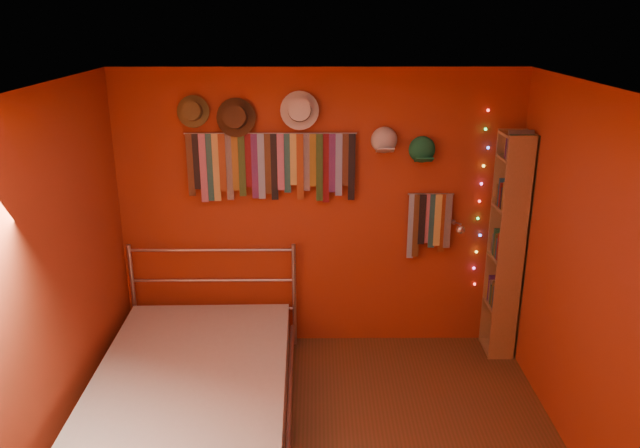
{
  "coord_description": "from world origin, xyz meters",
  "views": [
    {
      "loc": [
        -0.02,
        -3.48,
        2.92
      ],
      "look_at": [
        0.01,
        0.9,
        1.43
      ],
      "focal_mm": 35.0,
      "sensor_mm": 36.0,
      "label": 1
    }
  ],
  "objects_px": {
    "reading_lamp": "(459,228)",
    "bed": "(195,385)",
    "bookshelf": "(511,245)",
    "tie_rack": "(270,164)"
  },
  "relations": [
    {
      "from": "bookshelf",
      "to": "bed",
      "type": "relative_size",
      "value": 0.97
    },
    {
      "from": "reading_lamp",
      "to": "bookshelf",
      "type": "xyz_separation_m",
      "value": [
        0.46,
        0.03,
        -0.17
      ]
    },
    {
      "from": "tie_rack",
      "to": "bookshelf",
      "type": "bearing_deg",
      "value": -4.28
    },
    {
      "from": "bookshelf",
      "to": "bed",
      "type": "distance_m",
      "value": 2.87
    },
    {
      "from": "tie_rack",
      "to": "bed",
      "type": "height_order",
      "value": "tie_rack"
    },
    {
      "from": "reading_lamp",
      "to": "bookshelf",
      "type": "relative_size",
      "value": 0.16
    },
    {
      "from": "reading_lamp",
      "to": "tie_rack",
      "type": "bearing_deg",
      "value": 173.47
    },
    {
      "from": "bed",
      "to": "reading_lamp",
      "type": "bearing_deg",
      "value": 21.28
    },
    {
      "from": "reading_lamp",
      "to": "bed",
      "type": "relative_size",
      "value": 0.16
    },
    {
      "from": "reading_lamp",
      "to": "bed",
      "type": "height_order",
      "value": "reading_lamp"
    }
  ]
}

